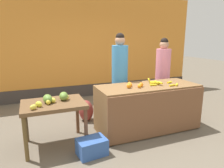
# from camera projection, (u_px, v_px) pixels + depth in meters

# --- Properties ---
(ground_plane) EXTENTS (24.00, 24.00, 0.00)m
(ground_plane) POSITION_uv_depth(u_px,v_px,m) (129.00, 131.00, 4.01)
(ground_plane) COLOR #665B4C
(market_wall_back) EXTENTS (7.03, 0.23, 3.02)m
(market_wall_back) POSITION_uv_depth(u_px,v_px,m) (89.00, 48.00, 6.22)
(market_wall_back) COLOR orange
(market_wall_back) RESTS_ON ground
(fruit_stall_counter) EXTENTS (1.97, 0.81, 0.89)m
(fruit_stall_counter) POSITION_uv_depth(u_px,v_px,m) (148.00, 107.00, 4.03)
(fruit_stall_counter) COLOR brown
(fruit_stall_counter) RESTS_ON ground
(side_table_wooden) EXTENTS (1.00, 0.73, 0.76)m
(side_table_wooden) POSITION_uv_depth(u_px,v_px,m) (54.00, 108.00, 3.36)
(side_table_wooden) COLOR brown
(side_table_wooden) RESTS_ON ground
(banana_bunch_pile) EXTENTS (0.55, 0.62, 0.07)m
(banana_bunch_pile) POSITION_uv_depth(u_px,v_px,m) (160.00, 83.00, 4.01)
(banana_bunch_pile) COLOR gold
(banana_bunch_pile) RESTS_ON fruit_stall_counter
(orange_pile) EXTENTS (0.34, 0.29, 0.09)m
(orange_pile) POSITION_uv_depth(u_px,v_px,m) (133.00, 85.00, 3.78)
(orange_pile) COLOR orange
(orange_pile) RESTS_ON fruit_stall_counter
(mango_papaya_pile) EXTENTS (0.66, 0.60, 0.14)m
(mango_papaya_pile) POSITION_uv_depth(u_px,v_px,m) (53.00, 99.00, 3.34)
(mango_papaya_pile) COLOR yellow
(mango_papaya_pile) RESTS_ON side_table_wooden
(vendor_woman_blue_shirt) EXTENTS (0.34, 0.34, 1.88)m
(vendor_woman_blue_shirt) POSITION_uv_depth(u_px,v_px,m) (120.00, 77.00, 4.40)
(vendor_woman_blue_shirt) COLOR #33333D
(vendor_woman_blue_shirt) RESTS_ON ground
(vendor_woman_pink_shirt) EXTENTS (0.34, 0.34, 1.78)m
(vendor_woman_pink_shirt) POSITION_uv_depth(u_px,v_px,m) (162.00, 76.00, 4.91)
(vendor_woman_pink_shirt) COLOR #33333D
(vendor_woman_pink_shirt) RESTS_ON ground
(produce_crate) EXTENTS (0.48, 0.37, 0.26)m
(produce_crate) POSITION_uv_depth(u_px,v_px,m) (92.00, 147.00, 3.20)
(produce_crate) COLOR #3359A5
(produce_crate) RESTS_ON ground
(produce_sack) EXTENTS (0.38, 0.42, 0.46)m
(produce_sack) POSITION_uv_depth(u_px,v_px,m) (86.00, 110.00, 4.49)
(produce_sack) COLOR maroon
(produce_sack) RESTS_ON ground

